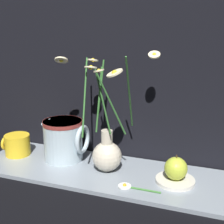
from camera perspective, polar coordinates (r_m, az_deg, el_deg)
The scene contains 8 objects.
ground_plane at distance 0.96m, azimuth 0.45°, elevation -11.58°, with size 6.00×6.00×0.00m, color black.
shelf at distance 0.96m, azimuth 0.45°, elevation -11.26°, with size 0.86×0.25×0.01m.
vase_with_flowers at distance 0.94m, azimuth -0.99°, elevation -6.82°, with size 0.29×0.17×0.36m.
yellow_mug at distance 1.11m, azimuth -16.99°, elevation -5.74°, with size 0.09×0.08×0.07m.
ceramic_pitcher at distance 1.03m, azimuth -8.79°, elevation -4.77°, with size 0.15×0.13×0.14m.
saucer_plate at distance 0.92m, azimuth 11.51°, elevation -12.04°, with size 0.11×0.11×0.01m.
orange_fruit at distance 0.90m, azimuth 11.64°, elevation -9.95°, with size 0.06×0.06×0.07m.
loose_daisy at distance 0.87m, azimuth 3.22°, elevation -13.53°, with size 0.12×0.04×0.01m.
Camera 1 is at (0.28, -0.81, 0.44)m, focal length 50.00 mm.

